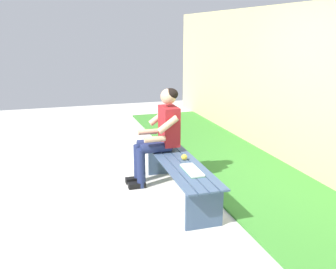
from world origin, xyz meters
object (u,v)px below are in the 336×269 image
Objects in this scene: person_seated at (160,132)px; book_open at (192,171)px; bench_near at (180,170)px; apple at (184,157)px.

person_seated is 0.88m from book_open.
apple is (0.05, -0.07, 0.14)m from bench_near.
apple is at bearing -159.42° from person_seated.
person_seated is at bearing 11.23° from bench_near.
apple reaches higher than bench_near.
book_open reaches higher than bench_near.
bench_near is 1.46× the size of person_seated.
bench_near is 25.29× the size of apple.
bench_near is at bearing 5.23° from book_open.
bench_near is 4.41× the size of book_open.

